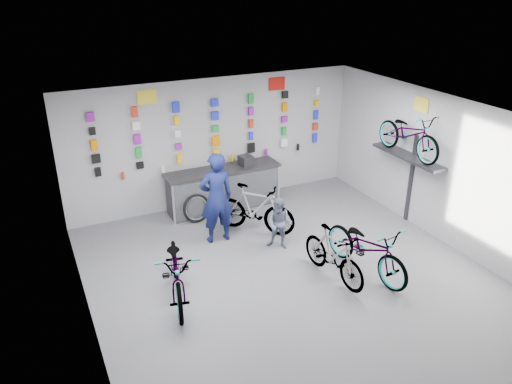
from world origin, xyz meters
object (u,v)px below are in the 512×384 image
bike_right (367,248)px  bike_service (255,209)px  counter (224,189)px  bike_center (334,255)px  bike_left (177,271)px  clerk (216,198)px  customer (280,224)px

bike_right → bike_service: (-1.16, 2.33, 0.01)m
counter → bike_center: 3.64m
bike_left → bike_service: 2.71m
bike_left → clerk: (1.34, 1.56, 0.43)m
bike_left → customer: (2.36, 0.73, 0.01)m
bike_service → clerk: clerk is taller
counter → customer: (0.31, -2.19, 0.06)m
counter → clerk: size_ratio=1.40×
bike_right → customer: bearing=115.8°
counter → bike_left: (-2.04, -2.92, 0.05)m
bike_right → customer: (-1.01, 1.49, 0.02)m
customer → bike_right: bearing=-14.5°
counter → bike_center: (0.68, -3.57, -0.00)m
bike_left → customer: bearing=30.5°
bike_center → bike_left: bearing=159.9°
counter → bike_service: (0.16, -1.35, 0.05)m
counter → bike_left: bike_left is taller
customer → bike_left: bearing=-121.5°
bike_center → bike_right: 0.66m
bike_service → clerk: size_ratio=0.93×
counter → bike_right: bearing=-70.2°
bike_left → bike_service: size_ratio=1.13×
bike_center → customer: bearing=98.1°
bike_right → bike_service: bike_service is taller
bike_service → customer: size_ratio=1.65×
counter → bike_service: bike_service is taller
bike_right → clerk: clerk is taller
counter → clerk: bearing=-117.2°
bike_left → bike_center: 2.80m
bike_center → customer: (-0.36, 1.38, 0.06)m
bike_left → bike_right: size_ratio=1.02×
bike_center → bike_right: (0.65, -0.11, 0.04)m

